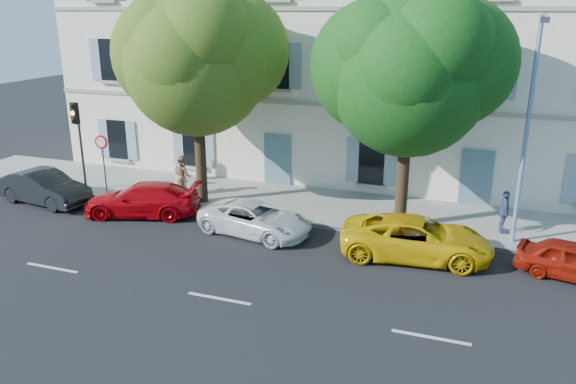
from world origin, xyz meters
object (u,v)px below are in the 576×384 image
at_px(traffic_light, 77,127).
at_px(pedestrian_b, 183,175).
at_px(road_sign, 102,152).
at_px(car_red_coupe, 142,199).
at_px(car_white_coupe, 255,219).
at_px(pedestrian_c, 504,212).
at_px(tree_right, 409,78).
at_px(car_red_hatchback, 576,261).
at_px(tree_left, 196,64).
at_px(car_yellow_supercar, 416,238).
at_px(pedestrian_a, 181,176).
at_px(street_lamp, 529,120).
at_px(car_dark_sedan, 44,187).

xyz_separation_m(traffic_light, pedestrian_b, (4.62, 0.88, -1.98)).
relative_size(traffic_light, road_sign, 1.52).
bearing_deg(car_red_coupe, car_white_coupe, 70.61).
relative_size(pedestrian_b, pedestrian_c, 1.12).
distance_m(tree_right, pedestrian_c, 6.02).
distance_m(car_red_hatchback, tree_left, 15.28).
bearing_deg(tree_left, tree_right, -0.27).
bearing_deg(car_red_coupe, traffic_light, -126.89).
height_order(car_white_coupe, tree_left, tree_left).
distance_m(car_yellow_supercar, pedestrian_b, 10.91).
distance_m(traffic_light, pedestrian_c, 18.03).
bearing_deg(pedestrian_a, pedestrian_c, 161.22).
xyz_separation_m(car_white_coupe, tree_right, (4.98, 2.25, 5.10)).
relative_size(tree_right, pedestrian_b, 4.83).
bearing_deg(street_lamp, traffic_light, -179.94).
height_order(car_red_coupe, tree_left, tree_left).
height_order(car_dark_sedan, pedestrian_b, pedestrian_b).
relative_size(car_yellow_supercar, road_sign, 1.91).
bearing_deg(pedestrian_c, road_sign, 84.56).
bearing_deg(tree_right, pedestrian_b, 176.76).
bearing_deg(pedestrian_c, tree_left, 83.86).
relative_size(car_dark_sedan, pedestrian_b, 2.42).
distance_m(car_yellow_supercar, car_red_hatchback, 4.85).
xyz_separation_m(street_lamp, pedestrian_a, (-13.73, 0.93, -3.54)).
bearing_deg(pedestrian_c, pedestrian_b, 81.44).
relative_size(car_red_hatchback, pedestrian_c, 2.18).
bearing_deg(pedestrian_b, tree_right, -146.55).
bearing_deg(tree_right, tree_left, 179.73).
distance_m(car_white_coupe, car_yellow_supercar, 5.88).
xyz_separation_m(car_dark_sedan, road_sign, (1.83, 1.73, 1.33)).
distance_m(car_dark_sedan, road_sign, 2.85).
relative_size(car_white_coupe, traffic_light, 1.08).
height_order(traffic_light, road_sign, traffic_light).
relative_size(car_dark_sedan, car_white_coupe, 1.01).
bearing_deg(traffic_light, car_dark_sedan, -108.71).
relative_size(car_white_coupe, pedestrian_a, 2.55).
distance_m(tree_left, pedestrian_c, 13.04).
relative_size(car_red_coupe, tree_left, 0.52).
height_order(pedestrian_b, pedestrian_c, pedestrian_b).
xyz_separation_m(car_yellow_supercar, car_red_hatchback, (4.85, 0.06, -0.10)).
bearing_deg(road_sign, street_lamp, 0.18).
height_order(car_dark_sedan, street_lamp, street_lamp).
relative_size(traffic_light, pedestrian_a, 2.36).
bearing_deg(car_red_hatchback, tree_left, 94.17).
bearing_deg(car_white_coupe, car_red_coupe, 96.07).
relative_size(car_red_coupe, tree_right, 0.53).
bearing_deg(pedestrian_c, street_lamp, -168.32).
relative_size(car_red_coupe, pedestrian_c, 2.90).
distance_m(car_red_coupe, car_white_coupe, 5.09).
distance_m(car_white_coupe, street_lamp, 9.99).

